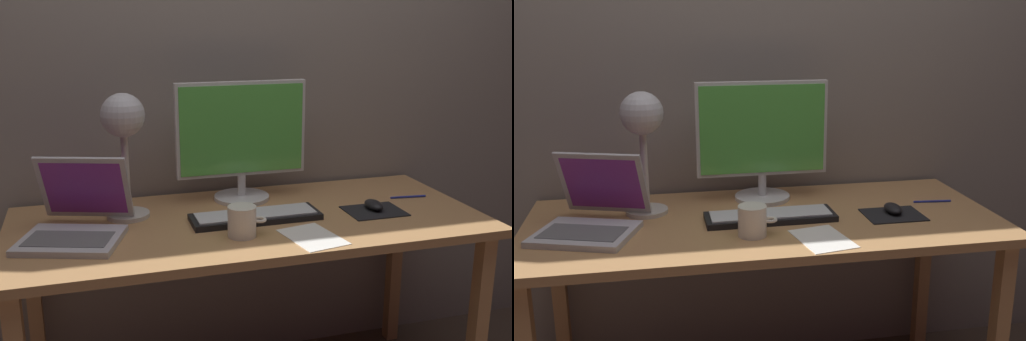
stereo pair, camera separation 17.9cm
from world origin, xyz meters
TOP-DOWN VIEW (x-y plane):
  - back_wall at (0.00, 0.40)m, footprint 4.80×0.06m
  - desk at (0.00, 0.00)m, footprint 1.60×0.70m
  - monitor at (0.03, 0.21)m, footprint 0.48×0.21m
  - keyboard_main at (0.02, -0.02)m, footprint 0.44×0.14m
  - laptop at (-0.56, 0.00)m, footprint 0.38×0.40m
  - desk_lamp at (-0.39, 0.13)m, footprint 0.15×0.15m
  - mousepad at (0.44, -0.06)m, footprint 0.20×0.16m
  - mouse at (0.45, -0.04)m, footprint 0.06×0.10m
  - coffee_mug at (-0.07, -0.16)m, footprint 0.12×0.09m
  - paper_sheet_near_mouse at (0.14, -0.23)m, footprint 0.18×0.23m
  - pen at (0.64, 0.05)m, footprint 0.14×0.02m

SIDE VIEW (x-z plane):
  - desk at x=0.00m, z-range 0.29..1.03m
  - paper_sheet_near_mouse at x=0.14m, z-range 0.74..0.74m
  - mousepad at x=0.44m, z-range 0.74..0.74m
  - pen at x=0.64m, z-range 0.74..0.75m
  - keyboard_main at x=0.02m, z-range 0.74..0.76m
  - mouse at x=0.45m, z-range 0.74..0.78m
  - coffee_mug at x=-0.07m, z-range 0.74..0.84m
  - laptop at x=-0.56m, z-range 0.69..0.93m
  - monitor at x=0.03m, z-range 0.76..1.20m
  - desk_lamp at x=-0.39m, z-range 0.84..1.27m
  - back_wall at x=0.00m, z-range 0.00..2.60m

